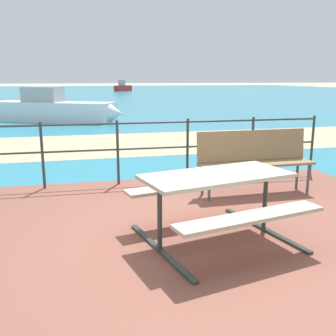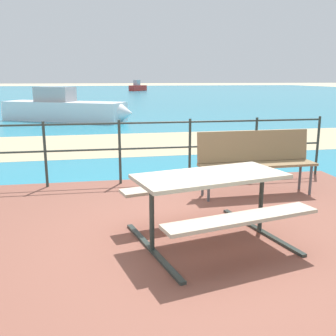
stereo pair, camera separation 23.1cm
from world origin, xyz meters
name	(u,v)px [view 2 (the right image)]	position (x,y,z in m)	size (l,w,h in m)	color
ground_plane	(187,241)	(0.00, 0.00, 0.00)	(240.00, 240.00, 0.00)	beige
patio_paving	(187,239)	(0.00, 0.00, 0.03)	(6.40, 5.20, 0.06)	brown
sea_water	(106,94)	(0.00, 40.00, 0.01)	(90.00, 90.00, 0.01)	teal
beach_strip	(133,143)	(0.00, 6.70, 0.01)	(54.00, 3.84, 0.01)	tan
picnic_table	(210,190)	(0.21, -0.15, 0.63)	(1.86, 1.79, 0.74)	#BCAD93
park_bench	(255,156)	(1.38, 1.44, 0.64)	(1.77, 0.47, 0.95)	#8C704C
railing_fence	(155,143)	(0.00, 2.38, 0.72)	(5.94, 0.04, 1.06)	#2D3833
boat_near	(65,109)	(-2.25, 12.92, 0.50)	(5.53, 3.58, 1.40)	silver
boat_mid	(138,87)	(4.63, 49.80, 0.48)	(2.87, 3.00, 1.45)	red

